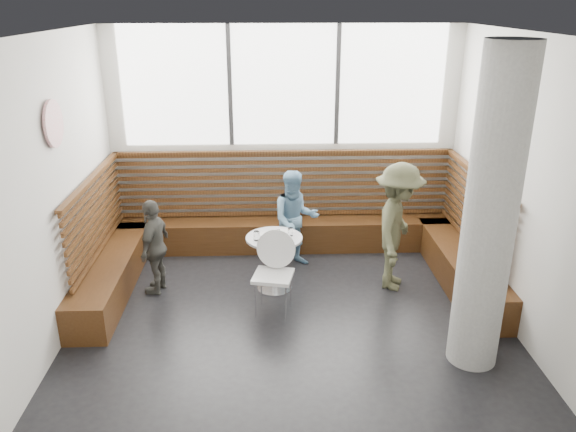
{
  "coord_description": "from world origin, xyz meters",
  "views": [
    {
      "loc": [
        -0.25,
        -5.46,
        3.51
      ],
      "look_at": [
        0.0,
        1.0,
        1.0
      ],
      "focal_mm": 35.0,
      "sensor_mm": 36.0,
      "label": 1
    }
  ],
  "objects_px": {
    "adult_man": "(398,227)",
    "child_back": "(295,219)",
    "cafe_chair": "(273,266)",
    "child_left": "(155,246)",
    "concrete_column": "(490,215)",
    "cafe_table": "(274,252)"
  },
  "relations": [
    {
      "from": "concrete_column",
      "to": "child_left",
      "type": "bearing_deg",
      "value": 155.5
    },
    {
      "from": "concrete_column",
      "to": "child_left",
      "type": "distance_m",
      "value": 3.99
    },
    {
      "from": "adult_man",
      "to": "child_back",
      "type": "distance_m",
      "value": 1.44
    },
    {
      "from": "adult_man",
      "to": "concrete_column",
      "type": "bearing_deg",
      "value": -142.67
    },
    {
      "from": "child_back",
      "to": "concrete_column",
      "type": "bearing_deg",
      "value": -61.24
    },
    {
      "from": "cafe_chair",
      "to": "adult_man",
      "type": "bearing_deg",
      "value": 30.5
    },
    {
      "from": "child_back",
      "to": "child_left",
      "type": "height_order",
      "value": "child_back"
    },
    {
      "from": "cafe_table",
      "to": "adult_man",
      "type": "xyz_separation_m",
      "value": [
        1.56,
        0.03,
        0.3
      ]
    },
    {
      "from": "adult_man",
      "to": "child_left",
      "type": "xyz_separation_m",
      "value": [
        -3.05,
        -0.0,
        -0.21
      ]
    },
    {
      "from": "cafe_table",
      "to": "child_left",
      "type": "relative_size",
      "value": 0.59
    },
    {
      "from": "concrete_column",
      "to": "adult_man",
      "type": "xyz_separation_m",
      "value": [
        -0.47,
        1.61,
        -0.77
      ]
    },
    {
      "from": "adult_man",
      "to": "child_left",
      "type": "bearing_deg",
      "value": 111.14
    },
    {
      "from": "concrete_column",
      "to": "cafe_chair",
      "type": "bearing_deg",
      "value": 152.12
    },
    {
      "from": "concrete_column",
      "to": "cafe_chair",
      "type": "relative_size",
      "value": 3.28
    },
    {
      "from": "child_left",
      "to": "adult_man",
      "type": "bearing_deg",
      "value": 102.51
    },
    {
      "from": "concrete_column",
      "to": "child_back",
      "type": "xyz_separation_m",
      "value": [
        -1.73,
        2.28,
        -0.92
      ]
    },
    {
      "from": "concrete_column",
      "to": "cafe_table",
      "type": "height_order",
      "value": "concrete_column"
    },
    {
      "from": "cafe_table",
      "to": "adult_man",
      "type": "height_order",
      "value": "adult_man"
    },
    {
      "from": "concrete_column",
      "to": "cafe_table",
      "type": "bearing_deg",
      "value": 142.15
    },
    {
      "from": "cafe_table",
      "to": "child_left",
      "type": "distance_m",
      "value": 1.5
    },
    {
      "from": "cafe_chair",
      "to": "concrete_column",
      "type": "bearing_deg",
      "value": -15.7
    },
    {
      "from": "cafe_chair",
      "to": "child_back",
      "type": "bearing_deg",
      "value": 87.21
    }
  ]
}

